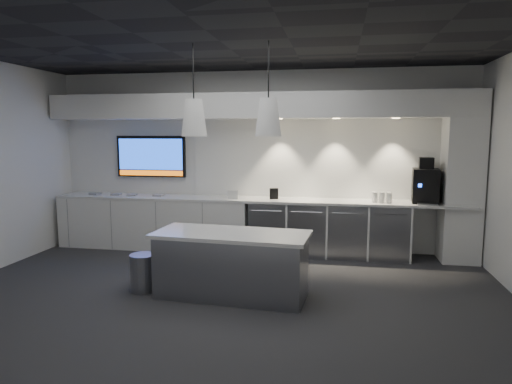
% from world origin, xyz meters
% --- Properties ---
extents(floor, '(7.00, 7.00, 0.00)m').
position_xyz_m(floor, '(0.00, 0.00, 0.00)').
color(floor, '#2C2C2F').
rests_on(floor, ground).
extents(ceiling, '(7.00, 7.00, 0.00)m').
position_xyz_m(ceiling, '(0.00, 0.00, 3.00)').
color(ceiling, black).
rests_on(ceiling, wall_back).
extents(wall_back, '(7.00, 0.00, 7.00)m').
position_xyz_m(wall_back, '(0.00, 2.50, 1.50)').
color(wall_back, white).
rests_on(wall_back, floor).
extents(wall_front, '(7.00, 0.00, 7.00)m').
position_xyz_m(wall_front, '(0.00, -2.50, 1.50)').
color(wall_front, white).
rests_on(wall_front, floor).
extents(back_counter, '(6.80, 0.65, 0.04)m').
position_xyz_m(back_counter, '(0.00, 2.17, 0.88)').
color(back_counter, white).
rests_on(back_counter, left_base_cabinets).
extents(left_base_cabinets, '(3.30, 0.63, 0.86)m').
position_xyz_m(left_base_cabinets, '(-1.75, 2.17, 0.43)').
color(left_base_cabinets, white).
rests_on(left_base_cabinets, floor).
extents(fridge_unit_a, '(0.60, 0.61, 0.85)m').
position_xyz_m(fridge_unit_a, '(0.25, 2.17, 0.42)').
color(fridge_unit_a, gray).
rests_on(fridge_unit_a, floor).
extents(fridge_unit_b, '(0.60, 0.61, 0.85)m').
position_xyz_m(fridge_unit_b, '(0.88, 2.17, 0.42)').
color(fridge_unit_b, gray).
rests_on(fridge_unit_b, floor).
extents(fridge_unit_c, '(0.60, 0.61, 0.85)m').
position_xyz_m(fridge_unit_c, '(1.51, 2.17, 0.42)').
color(fridge_unit_c, gray).
rests_on(fridge_unit_c, floor).
extents(fridge_unit_d, '(0.60, 0.61, 0.85)m').
position_xyz_m(fridge_unit_d, '(2.14, 2.17, 0.42)').
color(fridge_unit_d, gray).
rests_on(fridge_unit_d, floor).
extents(backsplash, '(4.60, 0.03, 1.30)m').
position_xyz_m(backsplash, '(1.20, 2.48, 1.55)').
color(backsplash, white).
rests_on(backsplash, wall_back).
extents(soffit, '(6.90, 0.60, 0.40)m').
position_xyz_m(soffit, '(0.00, 2.20, 2.40)').
color(soffit, white).
rests_on(soffit, wall_back).
extents(column, '(0.55, 0.55, 2.60)m').
position_xyz_m(column, '(3.20, 2.20, 1.30)').
color(column, white).
rests_on(column, floor).
extents(wall_tv, '(1.25, 0.07, 0.72)m').
position_xyz_m(wall_tv, '(-1.90, 2.45, 1.56)').
color(wall_tv, black).
rests_on(wall_tv, wall_back).
extents(island, '(1.91, 0.93, 0.79)m').
position_xyz_m(island, '(0.10, 0.09, 0.40)').
color(island, gray).
rests_on(island, floor).
extents(bin, '(0.44, 0.44, 0.47)m').
position_xyz_m(bin, '(-1.03, 0.06, 0.23)').
color(bin, gray).
rests_on(bin, floor).
extents(coffee_machine, '(0.43, 0.58, 0.70)m').
position_xyz_m(coffee_machine, '(2.68, 2.20, 1.19)').
color(coffee_machine, black).
rests_on(coffee_machine, back_counter).
extents(sign_black, '(0.14, 0.06, 0.18)m').
position_xyz_m(sign_black, '(0.33, 2.15, 0.99)').
color(sign_black, black).
rests_on(sign_black, back_counter).
extents(sign_white, '(0.18, 0.03, 0.14)m').
position_xyz_m(sign_white, '(-0.34, 2.05, 0.97)').
color(sign_white, white).
rests_on(sign_white, back_counter).
extents(cup_cluster, '(0.29, 0.19, 0.16)m').
position_xyz_m(cup_cluster, '(2.03, 2.12, 0.98)').
color(cup_cluster, white).
rests_on(cup_cluster, back_counter).
extents(tray_a, '(0.17, 0.17, 0.02)m').
position_xyz_m(tray_a, '(-2.84, 2.17, 0.91)').
color(tray_a, gray).
rests_on(tray_a, back_counter).
extents(tray_b, '(0.19, 0.19, 0.02)m').
position_xyz_m(tray_b, '(-2.44, 2.14, 0.91)').
color(tray_b, gray).
rests_on(tray_b, back_counter).
extents(tray_c, '(0.19, 0.19, 0.02)m').
position_xyz_m(tray_c, '(-2.13, 2.12, 0.91)').
color(tray_c, gray).
rests_on(tray_c, back_counter).
extents(tray_d, '(0.16, 0.16, 0.02)m').
position_xyz_m(tray_d, '(-1.67, 2.16, 0.91)').
color(tray_d, gray).
rests_on(tray_d, back_counter).
extents(pendant_left, '(0.30, 0.30, 1.13)m').
position_xyz_m(pendant_left, '(-0.34, 0.09, 2.15)').
color(pendant_left, white).
rests_on(pendant_left, ceiling).
extents(pendant_right, '(0.30, 0.30, 1.13)m').
position_xyz_m(pendant_right, '(0.55, 0.09, 2.15)').
color(pendant_right, white).
rests_on(pendant_right, ceiling).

